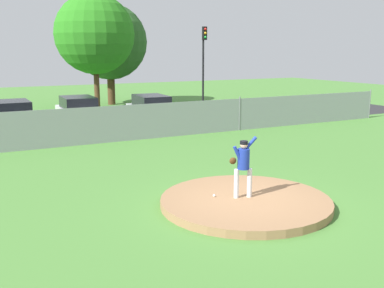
% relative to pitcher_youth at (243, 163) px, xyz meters
% --- Properties ---
extents(ground_plane, '(80.00, 80.00, 0.00)m').
position_rel_pitcher_youth_xyz_m(ground_plane, '(0.04, 5.91, -1.17)').
color(ground_plane, '#4C8438').
extents(asphalt_strip, '(44.00, 7.00, 0.01)m').
position_rel_pitcher_youth_xyz_m(asphalt_strip, '(0.04, 14.41, -1.17)').
color(asphalt_strip, '#2B2B2D').
rests_on(asphalt_strip, ground_plane).
extents(pitchers_mound, '(4.58, 4.58, 0.21)m').
position_rel_pitcher_youth_xyz_m(pitchers_mound, '(0.04, -0.09, -1.07)').
color(pitchers_mound, '#99704C').
rests_on(pitchers_mound, ground_plane).
extents(pitcher_youth, '(0.79, 0.32, 1.66)m').
position_rel_pitcher_youth_xyz_m(pitcher_youth, '(0.00, 0.00, 0.00)').
color(pitcher_youth, silver).
rests_on(pitcher_youth, pitchers_mound).
extents(baseball, '(0.07, 0.07, 0.07)m').
position_rel_pitcher_youth_xyz_m(baseball, '(-0.66, 0.38, -0.92)').
color(baseball, white).
rests_on(baseball, pitchers_mound).
extents(chainlink_fence, '(31.95, 0.07, 1.76)m').
position_rel_pitcher_youth_xyz_m(chainlink_fence, '(0.04, 9.91, -0.34)').
color(chainlink_fence, gray).
rests_on(chainlink_fence, ground_plane).
extents(parked_car_silver, '(1.99, 4.47, 1.62)m').
position_rel_pitcher_youth_xyz_m(parked_car_silver, '(3.18, 14.07, -0.40)').
color(parked_car_silver, '#B7BABF').
rests_on(parked_car_silver, ground_plane).
extents(parked_car_slate, '(1.91, 4.07, 1.68)m').
position_rel_pitcher_youth_xyz_m(parked_car_slate, '(-4.25, 14.06, -0.38)').
color(parked_car_slate, slate).
rests_on(parked_car_slate, ground_plane).
extents(parked_car_white, '(1.94, 4.27, 1.65)m').
position_rel_pitcher_youth_xyz_m(parked_car_white, '(-0.77, 14.85, -0.38)').
color(parked_car_white, silver).
rests_on(parked_car_white, ground_plane).
extents(traffic_cone_orange, '(0.40, 0.40, 0.55)m').
position_rel_pitcher_youth_xyz_m(traffic_cone_orange, '(8.98, 16.70, -0.91)').
color(traffic_cone_orange, orange).
rests_on(traffic_cone_orange, asphalt_strip).
extents(traffic_light_far, '(0.28, 0.46, 5.72)m').
position_rel_pitcher_youth_xyz_m(traffic_light_far, '(9.02, 18.49, 2.68)').
color(traffic_light_far, black).
rests_on(traffic_light_far, ground_plane).
extents(tree_bushy_near, '(5.41, 5.41, 7.91)m').
position_rel_pitcher_youth_xyz_m(tree_bushy_near, '(2.11, 21.30, 4.02)').
color(tree_bushy_near, '#4C331E').
rests_on(tree_bushy_near, ground_plane).
extents(tree_broad_left, '(5.68, 5.68, 7.59)m').
position_rel_pitcher_youth_xyz_m(tree_broad_left, '(4.06, 24.25, 3.56)').
color(tree_broad_left, '#4C331E').
rests_on(tree_broad_left, ground_plane).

